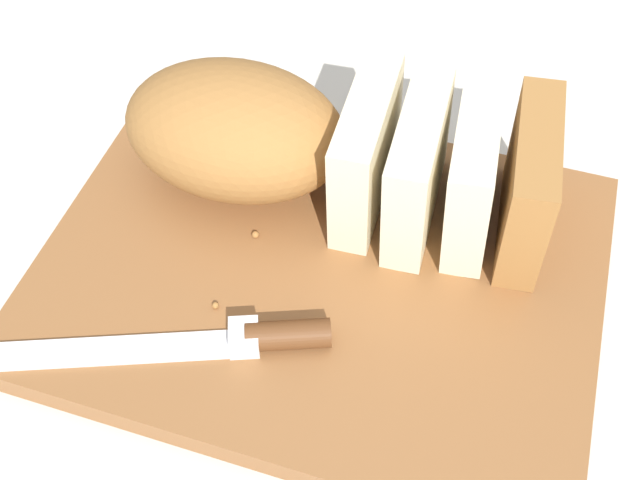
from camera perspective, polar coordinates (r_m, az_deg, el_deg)
The scene contains 7 objects.
ground_plane at distance 0.59m, azimuth 0.00°, elevation -3.15°, with size 3.00×3.00×0.00m, color beige.
cutting_board at distance 0.58m, azimuth 0.00°, elevation -2.51°, with size 0.41×0.30×0.02m, color brown.
bread_loaf at distance 0.58m, azimuth -0.15°, elevation 6.97°, with size 0.33×0.14×0.10m.
bread_knife at distance 0.53m, azimuth -8.13°, elevation -7.38°, with size 0.28×0.13×0.02m.
crumb_near_knife at distance 0.58m, azimuth -4.78°, elevation 0.41°, with size 0.01×0.01×0.01m, color #996633.
crumb_near_loaf at distance 0.59m, azimuth 1.17°, elevation 1.71°, with size 0.01×0.01×0.01m, color #996633.
crumb_stray_left at distance 0.55m, azimuth -7.72°, elevation -4.80°, with size 0.00×0.00×0.00m, color #996633.
Camera 1 is at (0.10, -0.32, 0.48)m, focal length 43.42 mm.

